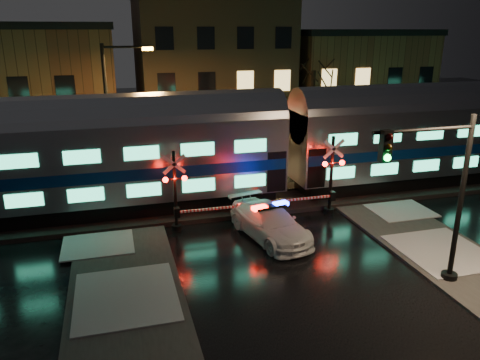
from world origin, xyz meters
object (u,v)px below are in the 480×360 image
crossing_signal_right (325,184)px  crossing_signal_left (184,199)px  streetlight (113,109)px  traffic_light (438,200)px  police_car (270,222)px

crossing_signal_right → crossing_signal_left: bearing=-180.0°
crossing_signal_right → streetlight: 12.35m
crossing_signal_right → traffic_light: size_ratio=0.91×
police_car → crossing_signal_left: 4.11m
traffic_light → crossing_signal_left: bearing=146.6°
police_car → crossing_signal_right: (3.50, 1.81, 0.94)m
police_car → streetlight: size_ratio=0.64×
crossing_signal_right → crossing_signal_left: 7.11m
police_car → traffic_light: (4.27, -5.47, 2.62)m
police_car → crossing_signal_left: size_ratio=0.98×
crossing_signal_right → traffic_light: 7.51m
streetlight → crossing_signal_right: bearing=-34.1°
police_car → traffic_light: 7.42m
crossing_signal_right → crossing_signal_left: (-7.11, -0.01, -0.09)m
traffic_light → streetlight: size_ratio=0.76×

